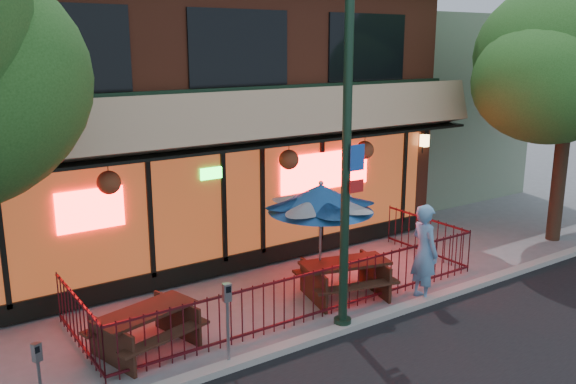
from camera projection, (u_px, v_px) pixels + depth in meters
name	position (u px, v px, depth m)	size (l,w,h in m)	color
ground	(329.00, 320.00, 11.51)	(80.00, 80.00, 0.00)	gray
curb	(346.00, 327.00, 11.09)	(80.00, 0.25, 0.12)	#999993
restaurant_building	(166.00, 81.00, 16.23)	(12.96, 9.49, 8.05)	brown
neighbor_building	(395.00, 103.00, 21.91)	(6.00, 7.00, 6.00)	slate
patio_fence	(313.00, 281.00, 11.76)	(8.44, 2.62, 1.00)	#430E15
street_light	(346.00, 160.00, 10.44)	(0.43, 0.32, 7.00)	black
street_tree_right	(571.00, 49.00, 15.22)	(4.80, 4.80, 7.02)	#35291A
picnic_table_left	(146.00, 324.00, 10.28)	(1.99, 1.71, 0.74)	#381E14
picnic_table_right	(345.00, 274.00, 12.48)	(2.07, 1.76, 0.77)	#391F14
patio_umbrella	(321.00, 198.00, 12.21)	(2.13, 2.13, 2.44)	gray
pedestrian	(424.00, 252.00, 12.28)	(0.73, 0.48, 2.00)	#6195C3
parking_meter_near	(227.00, 311.00, 9.65)	(0.14, 0.12, 1.43)	gray
parking_meter_far	(39.00, 371.00, 8.11)	(0.14, 0.13, 1.25)	gray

